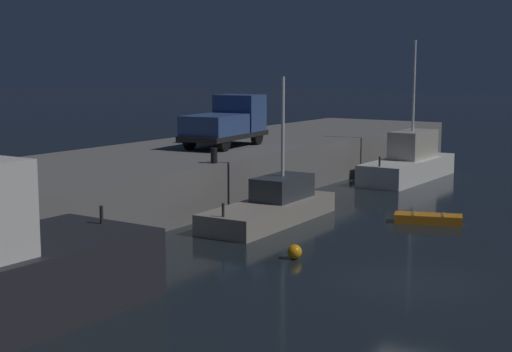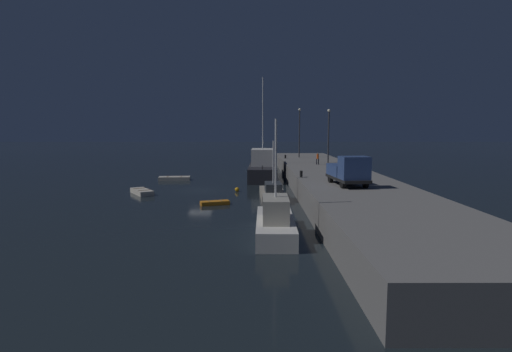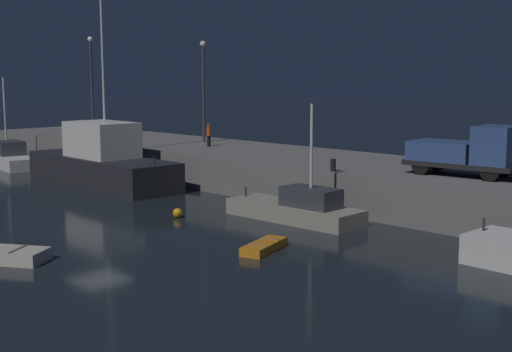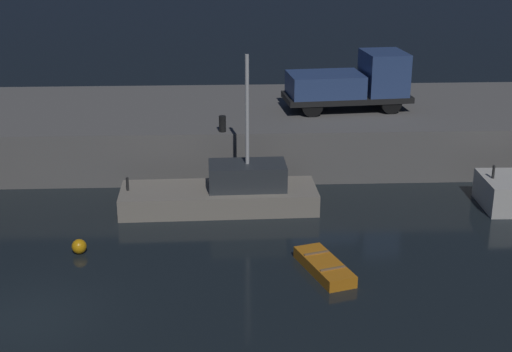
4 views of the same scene
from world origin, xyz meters
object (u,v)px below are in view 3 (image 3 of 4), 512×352
(bollard_west, at_px, (82,136))
(dinghy_red_small, at_px, (264,247))
(lamp_post_east, at_px, (203,83))
(bollard_central, at_px, (333,165))
(fishing_trawler_green, at_px, (11,158))
(utility_truck, at_px, (469,152))
(dockworker, at_px, (209,134))
(fishing_boat_blue, at_px, (102,162))
(lamp_post_west, at_px, (92,78))
(mooring_buoy_near, at_px, (178,213))
(fishing_boat_white, at_px, (298,208))

(bollard_west, bearing_deg, dinghy_red_small, -16.95)
(lamp_post_east, height_order, bollard_central, lamp_post_east)
(fishing_trawler_green, height_order, utility_truck, fishing_trawler_green)
(dockworker, bearing_deg, utility_truck, -1.27)
(fishing_trawler_green, height_order, dinghy_red_small, fishing_trawler_green)
(fishing_boat_blue, distance_m, dinghy_red_small, 19.95)
(dockworker, bearing_deg, fishing_boat_blue, -107.45)
(dinghy_red_small, height_order, lamp_post_west, lamp_post_west)
(utility_truck, bearing_deg, lamp_post_east, 174.17)
(lamp_post_east, bearing_deg, fishing_trawler_green, -144.50)
(utility_truck, bearing_deg, bollard_central, -150.20)
(mooring_buoy_near, bearing_deg, fishing_boat_white, 37.91)
(fishing_boat_white, bearing_deg, fishing_trawler_green, -178.87)
(utility_truck, relative_size, bollard_west, 10.43)
(fishing_trawler_green, xyz_separation_m, bollard_central, (29.26, 3.37, 1.78))
(dinghy_red_small, bearing_deg, mooring_buoy_near, 167.69)
(bollard_west, bearing_deg, dockworker, 17.81)
(dinghy_red_small, relative_size, dockworker, 1.77)
(fishing_boat_blue, bearing_deg, lamp_post_east, 92.54)
(dinghy_red_small, bearing_deg, dockworker, 145.04)
(lamp_post_east, bearing_deg, utility_truck, -5.83)
(fishing_boat_white, height_order, lamp_post_west, lamp_post_west)
(fishing_boat_white, height_order, dinghy_red_small, fishing_boat_white)
(lamp_post_west, xyz_separation_m, utility_truck, (32.87, 0.60, -3.43))
(fishing_trawler_green, height_order, bollard_central, fishing_trawler_green)
(bollard_central, bearing_deg, lamp_post_east, 161.45)
(fishing_boat_blue, height_order, bollard_central, fishing_boat_blue)
(mooring_buoy_near, bearing_deg, fishing_boat_blue, 165.28)
(fishing_boat_blue, distance_m, fishing_trawler_green, 13.01)
(lamp_post_west, relative_size, utility_truck, 1.40)
(lamp_post_east, bearing_deg, dinghy_red_small, -34.94)
(fishing_boat_blue, bearing_deg, bollard_west, 156.22)
(bollard_west, bearing_deg, fishing_trawler_green, -140.78)
(utility_truck, bearing_deg, dockworker, 178.73)
(fishing_boat_white, xyz_separation_m, lamp_post_east, (-16.76, 8.40, 5.89))
(lamp_post_west, relative_size, dockworker, 5.09)
(mooring_buoy_near, relative_size, lamp_post_east, 0.07)
(fishing_boat_white, distance_m, mooring_buoy_near, 6.04)
(fishing_boat_white, height_order, utility_truck, fishing_boat_white)
(utility_truck, bearing_deg, mooring_buoy_near, -136.83)
(fishing_boat_blue, height_order, dockworker, fishing_boat_blue)
(fishing_trawler_green, relative_size, lamp_post_west, 0.98)
(lamp_post_east, relative_size, utility_truck, 1.30)
(fishing_trawler_green, relative_size, bollard_central, 12.12)
(lamp_post_east, relative_size, dockworker, 4.71)
(utility_truck, bearing_deg, fishing_boat_blue, -162.95)
(lamp_post_east, xyz_separation_m, bollard_west, (-8.09, -5.31, -4.06))
(mooring_buoy_near, xyz_separation_m, dockworker, (-9.33, 10.25, 2.82))
(fishing_boat_white, height_order, bollard_central, fishing_boat_white)
(dinghy_red_small, xyz_separation_m, bollard_central, (-3.05, 8.19, 2.31))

